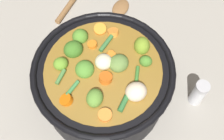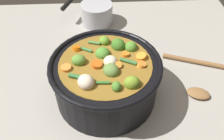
# 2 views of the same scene
# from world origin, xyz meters

# --- Properties ---
(ground_plane) EXTENTS (1.10, 1.10, 0.00)m
(ground_plane) POSITION_xyz_m (0.00, 0.00, 0.00)
(ground_plane) COLOR #9E998E
(cooking_pot) EXTENTS (0.31, 0.31, 0.15)m
(cooking_pot) POSITION_xyz_m (-0.00, -0.00, 0.07)
(cooking_pot) COLOR black
(cooking_pot) RESTS_ON ground_plane
(wooden_spoon) EXTENTS (0.24, 0.22, 0.02)m
(wooden_spoon) POSITION_xyz_m (-0.30, -0.05, 0.01)
(wooden_spoon) COLOR olive
(wooden_spoon) RESTS_ON ground_plane
(small_saucepan) EXTENTS (0.20, 0.16, 0.08)m
(small_saucepan) POSITION_xyz_m (0.03, -0.39, 0.04)
(small_saucepan) COLOR #ADADB2
(small_saucepan) RESTS_ON ground_plane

